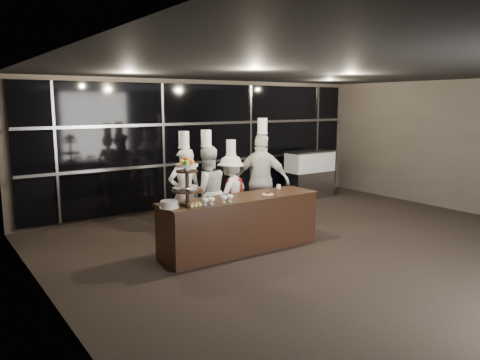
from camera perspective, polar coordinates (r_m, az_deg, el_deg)
room at (r=7.40m, az=16.36°, el=1.43°), size 10.00×10.00×10.00m
window_wall at (r=11.15m, az=-3.80°, el=4.38°), size 8.60×0.10×2.80m
buffet_counter at (r=7.91m, az=0.05°, el=-5.32°), size 2.84×0.74×0.92m
display_stand at (r=7.22m, az=-6.47°, el=0.27°), size 0.48×0.48×0.74m
compotes at (r=7.29m, az=-2.75°, el=-2.28°), size 0.57×0.11×0.12m
layer_cake at (r=7.09m, az=-8.63°, el=-2.95°), size 0.30×0.30×0.11m
pastry_squares at (r=7.16m, az=-5.58°, el=-2.98°), size 0.19×0.13×0.05m
small_plate at (r=8.02m, az=3.40°, el=-1.70°), size 0.20×0.20×0.05m
chef_cup at (r=8.61m, az=4.73°, el=-0.81°), size 0.08×0.08×0.07m
display_case at (r=12.36m, az=8.50°, el=0.98°), size 1.31×0.57×1.24m
chef_a at (r=8.63m, az=-6.73°, el=-1.43°), size 0.68×0.52×1.97m
chef_b at (r=8.65m, az=-4.07°, el=-1.39°), size 0.92×0.77×1.99m
chef_c at (r=9.21m, az=-1.09°, el=-1.41°), size 1.09×0.88×1.77m
chef_d at (r=9.28m, az=2.70°, el=-0.04°), size 1.03×1.16×2.18m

